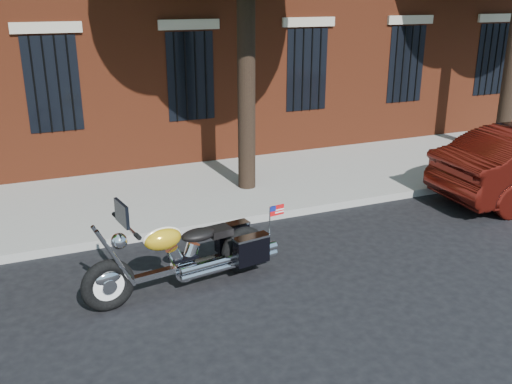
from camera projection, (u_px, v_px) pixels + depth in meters
name	position (u px, v px, depth m)	size (l,w,h in m)	color
ground	(286.00, 251.00, 9.36)	(120.00, 120.00, 0.00)	black
curb	(253.00, 218.00, 10.54)	(40.00, 0.16, 0.15)	gray
sidewalk	(219.00, 188.00, 12.17)	(40.00, 3.60, 0.15)	gray
motorcycle	(190.00, 256.00, 8.05)	(2.96, 1.10, 1.48)	black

